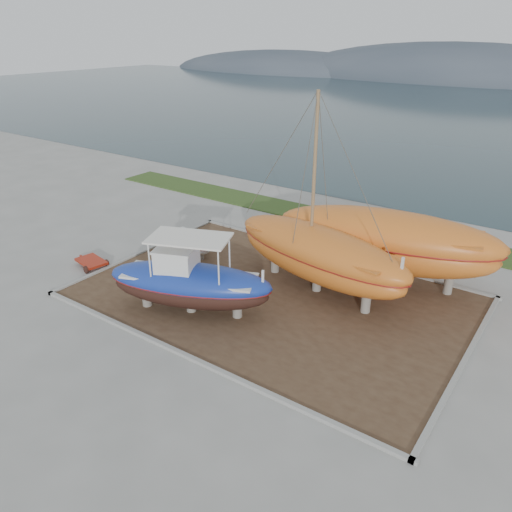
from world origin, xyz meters
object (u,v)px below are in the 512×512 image
Objects in this scene: white_dinghy at (189,243)px; orange_bare_hull at (385,248)px; red_trailer at (92,263)px; blue_caique at (189,275)px; orange_sailboat at (322,199)px.

orange_bare_hull reaches higher than white_dinghy.
orange_bare_hull is 4.20× the size of red_trailer.
white_dinghy is at bearing 64.76° from red_trailer.
orange_bare_hull is at bearing 39.21° from red_trailer.
blue_caique is at bearing 7.27° from red_trailer.
red_trailer is at bearing -161.66° from orange_bare_hull.
red_trailer is at bearing -147.08° from orange_sailboat.
orange_sailboat reaches higher than blue_caique.
orange_bare_hull reaches higher than red_trailer.
blue_caique reaches higher than red_trailer.
red_trailer is at bearing 154.76° from blue_caique.
white_dinghy is at bearing -174.14° from orange_bare_hull.
red_trailer is (-11.54, -4.66, -4.65)m from orange_sailboat.
white_dinghy is at bearing -167.73° from orange_sailboat.
blue_caique is 2.86× the size of red_trailer.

